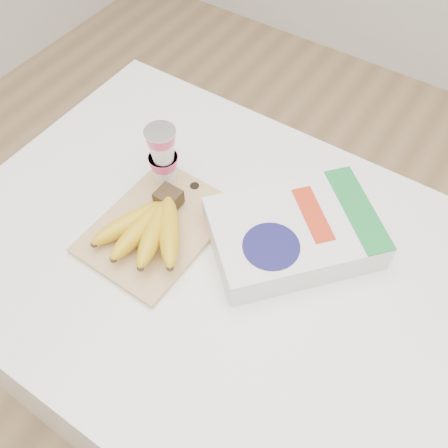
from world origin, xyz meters
name	(u,v)px	position (x,y,z in m)	size (l,w,h in m)	color
room	(252,59)	(0.00, 0.00, 1.35)	(4.00, 4.00, 4.00)	tan
table	(236,355)	(0.00, 0.00, 0.44)	(1.18, 0.79, 0.89)	white
cutting_board	(157,227)	(-0.19, -0.02, 0.89)	(0.21, 0.29, 0.01)	#DCBC78
bananas	(150,226)	(-0.18, -0.04, 0.93)	(0.20, 0.20, 0.07)	#382816
yogurt_stack	(163,156)	(-0.24, 0.08, 0.98)	(0.07, 0.07, 0.15)	white
cereal_box	(294,233)	(0.05, 0.10, 0.92)	(0.36, 0.37, 0.07)	white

